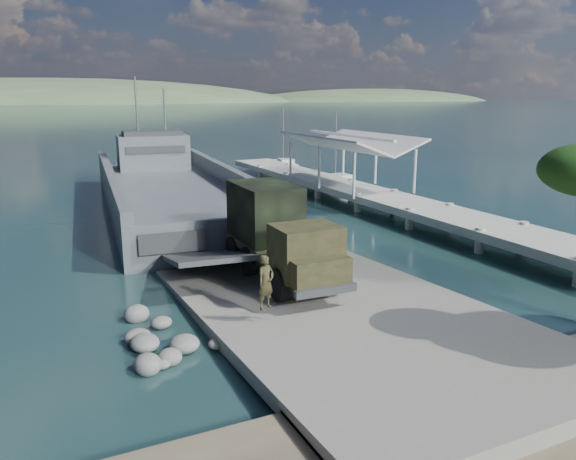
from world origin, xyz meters
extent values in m
plane|color=#183B3A|center=(0.00, 0.00, 0.00)|extent=(1400.00, 1400.00, 0.00)
cube|color=slate|center=(0.00, -1.00, 0.25)|extent=(10.00, 18.00, 0.50)
cube|color=gray|center=(13.00, 18.00, 1.00)|extent=(4.00, 44.00, 0.50)
cube|color=#4B5358|center=(-0.38, 23.06, 0.45)|extent=(12.01, 30.92, 2.51)
cube|color=#4B5358|center=(-4.58, 23.48, 2.31)|extent=(3.61, 30.08, 1.31)
cube|color=#4B5358|center=(3.82, 22.64, 2.31)|extent=(3.61, 30.08, 1.31)
cube|color=#4B5358|center=(-1.87, 8.15, 1.01)|extent=(9.05, 1.30, 2.61)
cube|color=#4B5358|center=(0.62, 33.06, 3.22)|extent=(6.40, 4.60, 3.02)
cube|color=#303336|center=(0.62, 33.06, 4.93)|extent=(5.32, 3.70, 0.40)
cylinder|color=gray|center=(-0.58, 33.18, 7.24)|extent=(0.16, 0.16, 5.03)
cylinder|color=gray|center=(1.82, 32.94, 6.74)|extent=(0.16, 0.16, 4.02)
cylinder|color=black|center=(-1.75, 0.99, 1.15)|extent=(0.49, 1.31, 1.30)
cylinder|color=black|center=(0.55, 0.92, 1.15)|extent=(0.49, 1.31, 1.30)
cylinder|color=black|center=(-1.66, 4.39, 1.15)|extent=(0.49, 1.31, 1.30)
cylinder|color=black|center=(0.64, 4.32, 1.15)|extent=(0.49, 1.31, 1.30)
cylinder|color=black|center=(-1.60, 6.39, 1.15)|extent=(0.49, 1.31, 1.30)
cylinder|color=black|center=(0.70, 6.33, 1.15)|extent=(0.49, 1.31, 1.30)
cube|color=black|center=(-0.52, 3.76, 1.30)|extent=(2.42, 7.67, 0.25)
cube|color=black|center=(-0.60, 1.06, 2.35)|extent=(2.56, 2.07, 2.00)
cube|color=black|center=(-0.64, -0.15, 1.85)|extent=(2.33, 0.97, 1.00)
cube|color=black|center=(-0.48, 5.16, 1.65)|extent=(2.63, 4.68, 0.35)
cube|color=black|center=(-0.48, 5.36, 3.10)|extent=(2.51, 3.87, 2.50)
cube|color=#303336|center=(-0.65, -0.65, 1.25)|extent=(2.51, 0.32, 0.30)
imported|color=black|center=(-2.98, -0.46, 1.48)|extent=(0.85, 0.72, 1.97)
cube|color=silver|center=(16.00, 27.01, 0.26)|extent=(1.78, 5.72, 0.93)
cube|color=silver|center=(16.02, 25.97, 0.88)|extent=(1.48, 1.69, 0.62)
cylinder|color=gray|center=(16.00, 27.01, 3.62)|extent=(0.10, 0.10, 6.21)
cube|color=silver|center=(16.78, 40.00, 0.27)|extent=(2.54, 6.13, 0.97)
cube|color=silver|center=(16.63, 38.93, 0.92)|extent=(1.74, 1.92, 0.65)
cylinder|color=gray|center=(16.78, 40.00, 3.79)|extent=(0.11, 0.11, 6.49)
camera|label=1|loc=(-10.38, -17.60, 8.30)|focal=35.00mm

